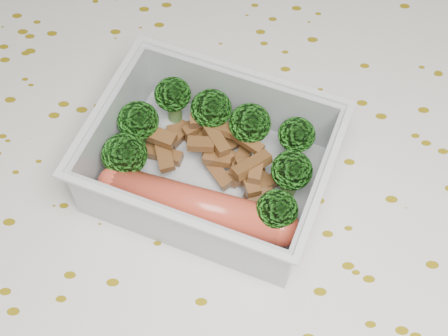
{
  "coord_description": "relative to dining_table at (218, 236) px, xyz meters",
  "views": [
    {
      "loc": [
        0.01,
        -0.24,
        1.2
      ],
      "look_at": [
        0.01,
        0.01,
        0.78
      ],
      "focal_mm": 50.0,
      "sensor_mm": 36.0,
      "label": 1
    }
  ],
  "objects": [
    {
      "name": "broccoli_florets",
      "position": [
        -0.0,
        0.03,
        0.12
      ],
      "size": [
        0.16,
        0.13,
        0.05
      ],
      "color": "#608C3F",
      "rests_on": "lunch_container"
    },
    {
      "name": "lunch_container",
      "position": [
        -0.01,
        0.01,
        0.11
      ],
      "size": [
        0.22,
        0.19,
        0.06
      ],
      "color": "silver",
      "rests_on": "tablecloth"
    },
    {
      "name": "sausage",
      "position": [
        -0.01,
        -0.03,
        0.11
      ],
      "size": [
        0.15,
        0.06,
        0.03
      ],
      "color": "#CB462F",
      "rests_on": "lunch_container"
    },
    {
      "name": "tablecloth",
      "position": [
        0.0,
        0.0,
        0.05
      ],
      "size": [
        1.46,
        0.96,
        0.19
      ],
      "color": "white",
      "rests_on": "dining_table"
    },
    {
      "name": "meat_pile",
      "position": [
        0.0,
        0.02,
        0.11
      ],
      "size": [
        0.11,
        0.08,
        0.03
      ],
      "color": "brown",
      "rests_on": "lunch_container"
    },
    {
      "name": "dining_table",
      "position": [
        0.0,
        0.0,
        0.0
      ],
      "size": [
        1.4,
        0.9,
        0.75
      ],
      "color": "brown",
      "rests_on": "ground"
    }
  ]
}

